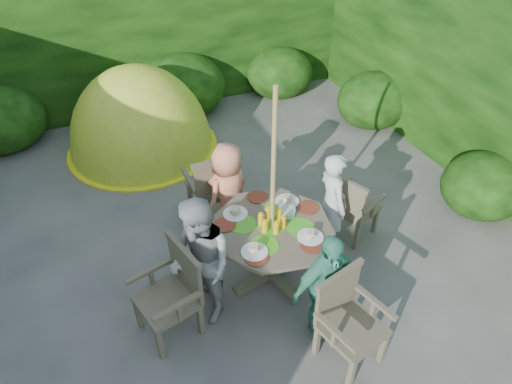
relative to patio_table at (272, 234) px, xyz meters
name	(u,v)px	position (x,y,z in m)	size (l,w,h in m)	color
ground	(213,246)	(-0.43, 0.65, -0.61)	(60.00, 60.00, 0.00)	#4B4843
hedge_enclosure	(172,99)	(-0.43, 1.98, 0.64)	(9.00, 9.00, 2.50)	black
patio_table	(272,234)	(0.00, 0.00, 0.00)	(1.48, 1.48, 0.86)	#494130
parasol_pole	(273,196)	(0.00, 0.00, 0.49)	(0.04, 0.04, 2.20)	olive
garden_chair_right	(351,206)	(1.08, 0.22, -0.16)	(0.61, 0.64, 0.84)	#494130
garden_chair_left	(173,292)	(-1.08, -0.23, -0.12)	(0.61, 0.66, 0.92)	#494130
garden_chair_back	(214,187)	(-0.25, 1.07, -0.10)	(0.59, 0.53, 0.96)	#494130
garden_chair_front	(347,318)	(0.23, -1.08, -0.13)	(0.64, 0.59, 0.89)	#494130
child_right	(331,204)	(0.78, 0.17, 0.01)	(0.45, 0.30, 1.24)	silver
child_left	(201,263)	(-0.79, -0.17, 0.08)	(0.67, 0.52, 1.37)	#A3A49F
child_back	(229,193)	(-0.17, 0.78, 0.00)	(0.60, 0.39, 1.22)	#E88860
child_front	(325,287)	(0.17, -0.78, -0.02)	(0.69, 0.29, 1.18)	#44A07C
dome_tent	(144,148)	(-0.73, 3.03, -0.61)	(2.58, 2.58, 2.53)	#AEC726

